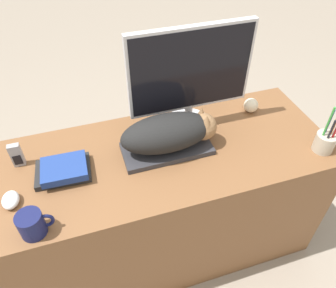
{
  "coord_description": "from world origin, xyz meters",
  "views": [
    {
      "loc": [
        -0.31,
        -0.67,
        1.71
      ],
      "look_at": [
        -0.0,
        0.29,
        0.77
      ],
      "focal_mm": 35.0,
      "sensor_mm": 36.0,
      "label": 1
    }
  ],
  "objects_px": {
    "coffee_mug": "(32,224)",
    "pen_cup": "(325,141)",
    "phone": "(17,155)",
    "book_stack": "(64,170)",
    "monitor": "(191,75)",
    "cat": "(171,132)",
    "computer_mouse": "(11,200)",
    "baseball": "(251,105)",
    "keyboard": "(166,149)"
  },
  "relations": [
    {
      "from": "phone",
      "to": "cat",
      "type": "bearing_deg",
      "value": -9.81
    },
    {
      "from": "keyboard",
      "to": "computer_mouse",
      "type": "height_order",
      "value": "computer_mouse"
    },
    {
      "from": "pen_cup",
      "to": "coffee_mug",
      "type": "bearing_deg",
      "value": -177.8
    },
    {
      "from": "monitor",
      "to": "pen_cup",
      "type": "bearing_deg",
      "value": -34.3
    },
    {
      "from": "pen_cup",
      "to": "monitor",
      "type": "bearing_deg",
      "value": 145.7
    },
    {
      "from": "monitor",
      "to": "phone",
      "type": "bearing_deg",
      "value": -177.74
    },
    {
      "from": "computer_mouse",
      "to": "baseball",
      "type": "bearing_deg",
      "value": 11.98
    },
    {
      "from": "cat",
      "to": "monitor",
      "type": "xyz_separation_m",
      "value": [
        0.13,
        0.14,
        0.17
      ]
    },
    {
      "from": "cat",
      "to": "book_stack",
      "type": "bearing_deg",
      "value": -179.15
    },
    {
      "from": "baseball",
      "to": "cat",
      "type": "bearing_deg",
      "value": -162.69
    },
    {
      "from": "coffee_mug",
      "to": "book_stack",
      "type": "distance_m",
      "value": 0.27
    },
    {
      "from": "phone",
      "to": "book_stack",
      "type": "bearing_deg",
      "value": -33.7
    },
    {
      "from": "monitor",
      "to": "coffee_mug",
      "type": "bearing_deg",
      "value": -151.31
    },
    {
      "from": "cat",
      "to": "computer_mouse",
      "type": "relative_size",
      "value": 4.89
    },
    {
      "from": "cat",
      "to": "coffee_mug",
      "type": "xyz_separation_m",
      "value": [
        -0.58,
        -0.25,
        -0.06
      ]
    },
    {
      "from": "cat",
      "to": "monitor",
      "type": "distance_m",
      "value": 0.25
    },
    {
      "from": "coffee_mug",
      "to": "pen_cup",
      "type": "bearing_deg",
      "value": 2.2
    },
    {
      "from": "keyboard",
      "to": "computer_mouse",
      "type": "distance_m",
      "value": 0.64
    },
    {
      "from": "computer_mouse",
      "to": "phone",
      "type": "xyz_separation_m",
      "value": [
        0.03,
        0.2,
        0.03
      ]
    },
    {
      "from": "pen_cup",
      "to": "baseball",
      "type": "height_order",
      "value": "pen_cup"
    },
    {
      "from": "phone",
      "to": "monitor",
      "type": "bearing_deg",
      "value": 2.26
    },
    {
      "from": "monitor",
      "to": "baseball",
      "type": "height_order",
      "value": "monitor"
    },
    {
      "from": "coffee_mug",
      "to": "phone",
      "type": "xyz_separation_m",
      "value": [
        -0.05,
        0.36,
        0.01
      ]
    },
    {
      "from": "computer_mouse",
      "to": "book_stack",
      "type": "bearing_deg",
      "value": 23.3
    },
    {
      "from": "phone",
      "to": "book_stack",
      "type": "relative_size",
      "value": 0.47
    },
    {
      "from": "monitor",
      "to": "book_stack",
      "type": "xyz_separation_m",
      "value": [
        -0.59,
        -0.15,
        -0.24
      ]
    },
    {
      "from": "keyboard",
      "to": "baseball",
      "type": "bearing_deg",
      "value": 16.51
    },
    {
      "from": "pen_cup",
      "to": "phone",
      "type": "distance_m",
      "value": 1.3
    },
    {
      "from": "coffee_mug",
      "to": "baseball",
      "type": "height_order",
      "value": "coffee_mug"
    },
    {
      "from": "keyboard",
      "to": "computer_mouse",
      "type": "xyz_separation_m",
      "value": [
        -0.64,
        -0.09,
        0.01
      ]
    },
    {
      "from": "coffee_mug",
      "to": "phone",
      "type": "relative_size",
      "value": 1.12
    },
    {
      "from": "pen_cup",
      "to": "book_stack",
      "type": "xyz_separation_m",
      "value": [
        -1.09,
        0.2,
        -0.02
      ]
    },
    {
      "from": "pen_cup",
      "to": "phone",
      "type": "height_order",
      "value": "pen_cup"
    },
    {
      "from": "baseball",
      "to": "keyboard",
      "type": "bearing_deg",
      "value": -163.49
    },
    {
      "from": "keyboard",
      "to": "baseball",
      "type": "xyz_separation_m",
      "value": [
        0.49,
        0.14,
        0.02
      ]
    },
    {
      "from": "keyboard",
      "to": "phone",
      "type": "xyz_separation_m",
      "value": [
        -0.61,
        0.11,
        0.04
      ]
    },
    {
      "from": "baseball",
      "to": "monitor",
      "type": "bearing_deg",
      "value": -179.08
    },
    {
      "from": "keyboard",
      "to": "baseball",
      "type": "distance_m",
      "value": 0.51
    },
    {
      "from": "baseball",
      "to": "phone",
      "type": "bearing_deg",
      "value": -178.15
    },
    {
      "from": "cat",
      "to": "baseball",
      "type": "distance_m",
      "value": 0.49
    },
    {
      "from": "pen_cup",
      "to": "phone",
      "type": "bearing_deg",
      "value": 166.16
    },
    {
      "from": "monitor",
      "to": "book_stack",
      "type": "bearing_deg",
      "value": -166.05
    },
    {
      "from": "keyboard",
      "to": "coffee_mug",
      "type": "distance_m",
      "value": 0.61
    },
    {
      "from": "cat",
      "to": "book_stack",
      "type": "distance_m",
      "value": 0.46
    },
    {
      "from": "pen_cup",
      "to": "baseball",
      "type": "bearing_deg",
      "value": 115.77
    },
    {
      "from": "baseball",
      "to": "coffee_mug",
      "type": "bearing_deg",
      "value": -159.32
    },
    {
      "from": "cat",
      "to": "computer_mouse",
      "type": "bearing_deg",
      "value": -171.9
    },
    {
      "from": "keyboard",
      "to": "cat",
      "type": "bearing_deg",
      "value": 0.0
    },
    {
      "from": "monitor",
      "to": "computer_mouse",
      "type": "xyz_separation_m",
      "value": [
        -0.79,
        -0.23,
        -0.25
      ]
    },
    {
      "from": "monitor",
      "to": "computer_mouse",
      "type": "bearing_deg",
      "value": -163.57
    }
  ]
}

